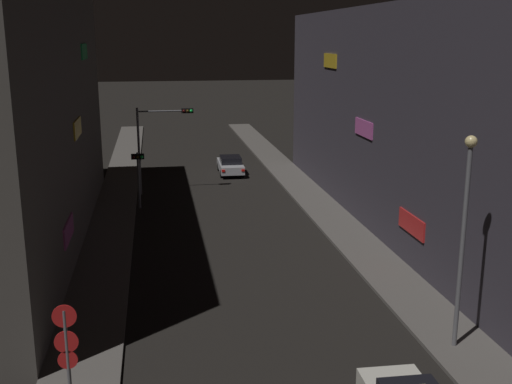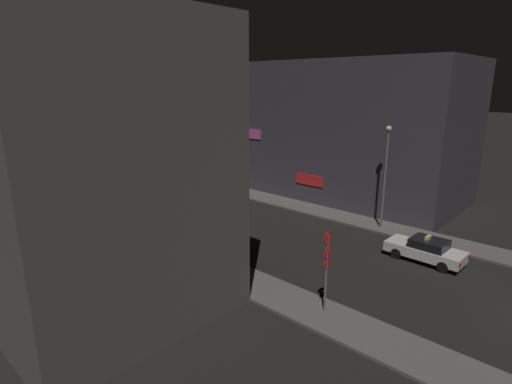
{
  "view_description": "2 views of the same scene",
  "coord_description": "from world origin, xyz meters",
  "px_view_note": "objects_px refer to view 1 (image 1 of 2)",
  "views": [
    {
      "loc": [
        -3.78,
        -6.83,
        10.51
      ],
      "look_at": [
        0.96,
        22.12,
        3.19
      ],
      "focal_mm": 43.62,
      "sensor_mm": 36.0,
      "label": 1
    },
    {
      "loc": [
        -20.51,
        -0.83,
        10.28
      ],
      "look_at": [
        1.6,
        19.6,
        2.19
      ],
      "focal_mm": 28.45,
      "sensor_mm": 36.0,
      "label": 2
    }
  ],
  "objects_px": {
    "far_car": "(230,165)",
    "traffic_light_left_kerb": "(138,168)",
    "traffic_light_overhead": "(158,133)",
    "street_lamp_near_block": "(464,222)",
    "sign_pole_left": "(68,360)"
  },
  "relations": [
    {
      "from": "far_car",
      "to": "traffic_light_left_kerb",
      "type": "distance_m",
      "value": 11.64
    },
    {
      "from": "far_car",
      "to": "sign_pole_left",
      "type": "relative_size",
      "value": 1.15
    },
    {
      "from": "far_car",
      "to": "street_lamp_near_block",
      "type": "bearing_deg",
      "value": -81.96
    },
    {
      "from": "far_car",
      "to": "traffic_light_overhead",
      "type": "height_order",
      "value": "traffic_light_overhead"
    },
    {
      "from": "far_car",
      "to": "traffic_light_overhead",
      "type": "xyz_separation_m",
      "value": [
        -5.57,
        -5.57,
        3.49
      ]
    },
    {
      "from": "sign_pole_left",
      "to": "street_lamp_near_block",
      "type": "relative_size",
      "value": 0.53
    },
    {
      "from": "traffic_light_left_kerb",
      "to": "sign_pole_left",
      "type": "xyz_separation_m",
      "value": [
        -1.3,
        -23.7,
        -0.04
      ]
    },
    {
      "from": "traffic_light_overhead",
      "to": "sign_pole_left",
      "type": "bearing_deg",
      "value": -95.51
    },
    {
      "from": "traffic_light_overhead",
      "to": "traffic_light_left_kerb",
      "type": "xyz_separation_m",
      "value": [
        -1.34,
        -3.63,
        -1.65
      ]
    },
    {
      "from": "traffic_light_left_kerb",
      "to": "street_lamp_near_block",
      "type": "bearing_deg",
      "value": -61.46
    },
    {
      "from": "street_lamp_near_block",
      "to": "traffic_light_left_kerb",
      "type": "bearing_deg",
      "value": 118.54
    },
    {
      "from": "far_car",
      "to": "street_lamp_near_block",
      "type": "height_order",
      "value": "street_lamp_near_block"
    },
    {
      "from": "far_car",
      "to": "traffic_light_left_kerb",
      "type": "bearing_deg",
      "value": -126.92
    },
    {
      "from": "traffic_light_overhead",
      "to": "traffic_light_left_kerb",
      "type": "bearing_deg",
      "value": -110.23
    },
    {
      "from": "far_car",
      "to": "traffic_light_overhead",
      "type": "bearing_deg",
      "value": -135.02
    }
  ]
}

